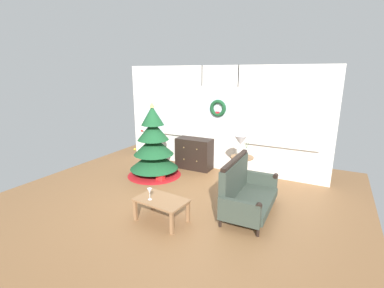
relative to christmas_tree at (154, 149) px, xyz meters
name	(u,v)px	position (x,y,z in m)	size (l,w,h in m)	color
ground_plane	(177,200)	(1.16, -0.93, -0.64)	(6.76, 6.76, 0.00)	brown
back_wall_with_door	(219,119)	(1.16, 1.16, 0.64)	(5.20, 0.19, 2.55)	white
christmas_tree	(154,149)	(0.00, 0.00, 0.00)	(1.27, 1.27, 1.74)	#4C331E
dresser_cabinet	(194,154)	(0.63, 0.86, -0.25)	(0.90, 0.45, 0.78)	black
settee_sofa	(245,192)	(2.44, -0.74, -0.26)	(0.74, 1.45, 0.96)	black
side_table	(242,165)	(2.06, 0.28, -0.16)	(0.50, 0.48, 0.68)	#8E6642
table_lamp	(240,143)	(2.00, 0.32, 0.32)	(0.28, 0.28, 0.44)	silver
flower_vase	(246,153)	(2.16, 0.22, 0.15)	(0.11, 0.10, 0.35)	beige
coffee_table	(161,202)	(1.33, -1.68, -0.31)	(0.89, 0.60, 0.38)	#8E6642
wine_glass	(150,191)	(1.17, -1.77, -0.11)	(0.08, 0.08, 0.20)	silver
gift_box	(161,178)	(0.35, -0.25, -0.56)	(0.16, 0.15, 0.16)	red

